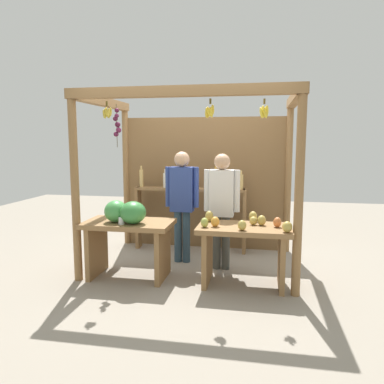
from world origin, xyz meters
TOP-DOWN VIEW (x-y plane):
  - ground_plane at (0.00, 0.00)m, footprint 12.00×12.00m
  - market_stall at (-0.00, 0.39)m, footprint 2.76×1.87m
  - fruit_counter_left at (-0.73, -0.70)m, footprint 1.11×0.67m
  - fruit_counter_right at (0.73, -0.66)m, footprint 1.11×0.64m
  - bottle_shelf_unit at (-0.18, 0.66)m, footprint 1.76×0.22m
  - vendor_man at (-0.19, 0.06)m, footprint 0.48×0.21m
  - vendor_woman at (0.40, -0.13)m, footprint 0.48×0.21m

SIDE VIEW (x-z plane):
  - ground_plane at x=0.00m, z-range 0.00..0.00m
  - fruit_counter_right at x=0.73m, z-range 0.11..0.97m
  - fruit_counter_left at x=-0.73m, z-range 0.14..1.14m
  - bottle_shelf_unit at x=-0.18m, z-range 0.10..1.45m
  - vendor_woman at x=0.40m, z-range 0.15..1.72m
  - vendor_man at x=-0.19m, z-range 0.16..1.74m
  - market_stall at x=0.00m, z-range 0.20..2.54m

